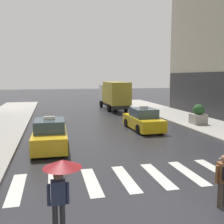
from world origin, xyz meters
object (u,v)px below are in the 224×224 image
object	(u,v)px
taxi_lead	(50,135)
pedestrian_with_backpack	(224,177)
box_truck	(114,95)
taxi_second	(143,120)
planter_mid_block	(198,115)
pedestrian_with_umbrella	(61,177)

from	to	relation	value
taxi_lead	pedestrian_with_backpack	size ratio (longest dim) A/B	2.77
taxi_lead	box_truck	bearing A→B (deg)	64.23
box_truck	pedestrian_with_backpack	world-z (taller)	box_truck
taxi_second	planter_mid_block	distance (m)	4.94
box_truck	pedestrian_with_umbrella	xyz separation A→B (m)	(-7.24, -23.96, -0.34)
taxi_second	pedestrian_with_backpack	xyz separation A→B (m)	(-1.74, -11.77, 0.25)
box_truck	planter_mid_block	size ratio (longest dim) A/B	4.73
box_truck	pedestrian_with_umbrella	world-z (taller)	box_truck
taxi_lead	pedestrian_with_umbrella	distance (m)	8.40
pedestrian_with_umbrella	pedestrian_with_backpack	size ratio (longest dim) A/B	1.18
box_truck	planter_mid_block	bearing A→B (deg)	-69.93
pedestrian_with_backpack	planter_mid_block	size ratio (longest dim) A/B	1.03
pedestrian_with_backpack	taxi_second	bearing A→B (deg)	81.60
box_truck	pedestrian_with_backpack	bearing A→B (deg)	-95.88
taxi_second	box_truck	size ratio (longest dim) A/B	0.61
taxi_second	pedestrian_with_umbrella	bearing A→B (deg)	-118.59
taxi_lead	pedestrian_with_backpack	bearing A→B (deg)	-58.02
taxi_lead	box_truck	distance (m)	17.36
taxi_second	pedestrian_with_umbrella	xyz separation A→B (m)	(-6.53, -11.99, 0.79)
taxi_lead	box_truck	world-z (taller)	box_truck
pedestrian_with_umbrella	box_truck	bearing A→B (deg)	73.18
box_truck	pedestrian_with_backpack	xyz separation A→B (m)	(-2.45, -23.75, -0.88)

